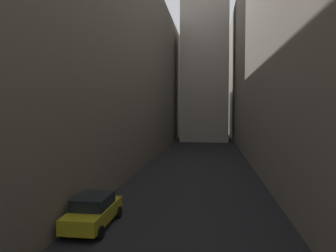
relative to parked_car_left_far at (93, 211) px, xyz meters
The scene contains 4 objects.
ground_plane 21.94m from the parked_car_left_far, 78.42° to the left, with size 264.00×264.00×0.00m, color black.
building_block_left 26.86m from the parked_car_left_far, 109.48° to the left, with size 14.42×108.00×21.73m, color #60594F.
building_block_right 31.38m from the parked_car_left_far, 53.96° to the left, with size 14.37×108.00×25.40m, color gray.
parked_car_left_far is the anchor object (origin of this frame).
Camera 1 is at (1.39, 11.73, 5.79)m, focal length 33.78 mm.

